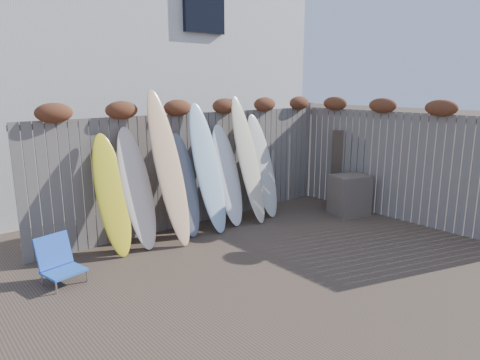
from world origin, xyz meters
TOP-DOWN VIEW (x-y plane):
  - ground at (0.00, 0.00)m, footprint 80.00×80.00m
  - back_fence at (0.06, 2.39)m, footprint 6.05×0.28m
  - right_fence at (2.99, 0.25)m, footprint 0.28×4.40m
  - house at (0.50, 6.50)m, footprint 8.50×5.50m
  - beach_chair at (-2.76, 1.51)m, footprint 0.55×0.57m
  - wooden_crate at (2.55, 0.93)m, footprint 0.79×0.71m
  - lattice_panel at (3.11, 1.20)m, footprint 0.43×0.98m
  - surfboard_0 at (-1.80, 1.99)m, footprint 0.49×0.65m
  - surfboard_1 at (-1.39, 2.01)m, footprint 0.55×0.70m
  - surfboard_2 at (-0.89, 1.88)m, footprint 0.55×0.89m
  - surfboard_3 at (-0.52, 2.02)m, footprint 0.49×0.63m
  - surfboard_4 at (-0.08, 1.96)m, footprint 0.55×0.80m
  - surfboard_5 at (0.38, 2.01)m, footprint 0.51×0.64m
  - surfboard_6 at (0.80, 1.93)m, footprint 0.51×0.83m
  - surfboard_7 at (1.22, 2.00)m, footprint 0.57×0.71m

SIDE VIEW (x-z plane):
  - ground at x=0.00m, z-range 0.00..0.00m
  - beach_chair at x=-2.76m, z-range -0.02..0.58m
  - wooden_crate at x=2.55m, z-range 0.00..0.77m
  - lattice_panel at x=3.11m, z-range 0.00..1.56m
  - surfboard_3 at x=-0.52m, z-range 0.00..1.70m
  - surfboard_0 at x=-1.80m, z-range 0.00..1.79m
  - surfboard_5 at x=0.38m, z-range 0.00..1.80m
  - surfboard_1 at x=-1.39m, z-range 0.00..1.86m
  - surfboard_7 at x=1.22m, z-range 0.00..1.94m
  - surfboard_4 at x=-0.08m, z-range 0.00..2.19m
  - right_fence at x=2.99m, z-range 0.02..2.26m
  - surfboard_6 at x=0.80m, z-range 0.00..2.29m
  - back_fence at x=0.06m, z-range 0.06..2.30m
  - surfboard_2 at x=-0.89m, z-range 0.00..2.42m
  - house at x=0.50m, z-range 0.04..6.36m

